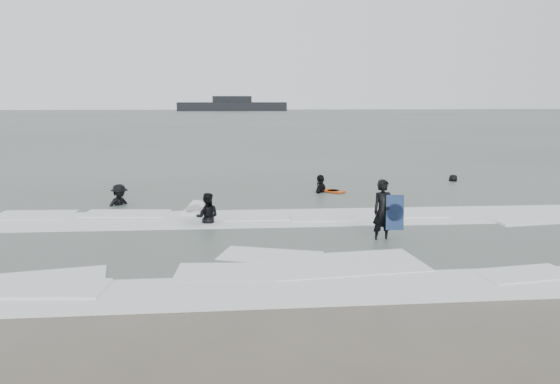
{
  "coord_description": "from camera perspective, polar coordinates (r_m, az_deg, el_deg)",
  "views": [
    {
      "loc": [
        -1.27,
        -11.23,
        3.94
      ],
      "look_at": [
        0.0,
        5.0,
        1.1
      ],
      "focal_mm": 35.0,
      "sensor_mm": 36.0,
      "label": 1
    }
  ],
  "objects": [
    {
      "name": "surfer_breaker",
      "position": [
        20.66,
        -16.39,
        -1.5
      ],
      "size": [
        1.22,
        1.2,
        1.69
      ],
      "primitive_type": "imported",
      "rotation": [
        0.0,
        0.0,
        0.76
      ],
      "color": "black",
      "rests_on": "ground"
    },
    {
      "name": "surfer_centre",
      "position": [
        15.39,
        10.63,
        -5.11
      ],
      "size": [
        0.73,
        0.57,
        1.76
      ],
      "primitive_type": "imported",
      "rotation": [
        0.0,
        0.0,
        0.26
      ],
      "color": "black",
      "rests_on": "ground"
    },
    {
      "name": "ground",
      "position": [
        11.97,
        1.89,
        -9.33
      ],
      "size": [
        320.0,
        320.0,
        0.0
      ],
      "primitive_type": "plane",
      "color": "brown",
      "rests_on": "ground"
    },
    {
      "name": "surfer_wading",
      "position": [
        17.26,
        -7.6,
        -3.39
      ],
      "size": [
        0.82,
        0.67,
        1.56
      ],
      "primitive_type": "imported",
      "rotation": [
        0.0,
        0.0,
        3.03
      ],
      "color": "black",
      "rests_on": "ground"
    },
    {
      "name": "bodyboards",
      "position": [
        18.07,
        2.72,
        -1.09
      ],
      "size": [
        6.29,
        8.38,
        1.25
      ],
      "color": "#0F234A",
      "rests_on": "ground"
    },
    {
      "name": "vessel_horizon",
      "position": [
        156.22,
        -5.02,
        8.99
      ],
      "size": [
        30.51,
        5.45,
        4.14
      ],
      "color": "black",
      "rests_on": "ground"
    },
    {
      "name": "surfer_right_near",
      "position": [
        22.69,
        4.27,
        -0.13
      ],
      "size": [
        0.96,
        1.22,
        1.93
      ],
      "primitive_type": "imported",
      "rotation": [
        0.0,
        0.0,
        -2.07
      ],
      "color": "black",
      "rests_on": "ground"
    },
    {
      "name": "sea",
      "position": [
        91.32,
        -3.7,
        7.45
      ],
      "size": [
        320.0,
        320.0,
        0.0
      ],
      "primitive_type": "plane",
      "color": "#47544C",
      "rests_on": "ground"
    },
    {
      "name": "surfer_right_far",
      "position": [
        26.78,
        17.63,
        0.97
      ],
      "size": [
        0.88,
        0.84,
        1.52
      ],
      "primitive_type": "imported",
      "rotation": [
        0.0,
        0.0,
        -2.46
      ],
      "color": "black",
      "rests_on": "ground"
    },
    {
      "name": "surf_foam",
      "position": [
        15.48,
        0.38,
        -4.69
      ],
      "size": [
        30.03,
        9.06,
        0.09
      ],
      "color": "white",
      "rests_on": "ground"
    }
  ]
}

